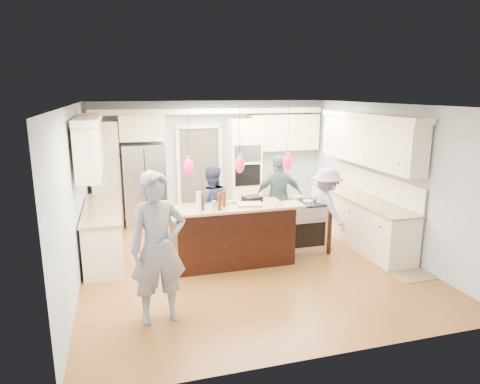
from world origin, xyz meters
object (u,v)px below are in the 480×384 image
object	(u,v)px
island_range	(303,227)
person_bar_end	(158,248)
person_far_left	(212,206)
refrigerator	(145,184)
kitchen_island	(231,233)

from	to	relation	value
island_range	person_bar_end	xyz separation A→B (m)	(-2.81, -1.81, 0.53)
person_bar_end	island_range	bearing A→B (deg)	26.45
island_range	person_far_left	distance (m)	1.76
refrigerator	person_far_left	xyz separation A→B (m)	(1.13, -1.79, -0.11)
refrigerator	kitchen_island	xyz separation A→B (m)	(1.30, -2.57, -0.41)
person_far_left	person_bar_end	bearing A→B (deg)	72.28
kitchen_island	person_bar_end	distance (m)	2.28
island_range	person_bar_end	size ratio (longest dim) A/B	0.47
kitchen_island	person_bar_end	size ratio (longest dim) A/B	1.06
kitchen_island	person_far_left	distance (m)	0.85
refrigerator	person_far_left	distance (m)	2.12
island_range	person_bar_end	world-z (taller)	person_bar_end
person_bar_end	person_far_left	size ratio (longest dim) A/B	1.26
island_range	refrigerator	bearing A→B (deg)	137.41
refrigerator	person_far_left	size ratio (longest dim) A/B	1.14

